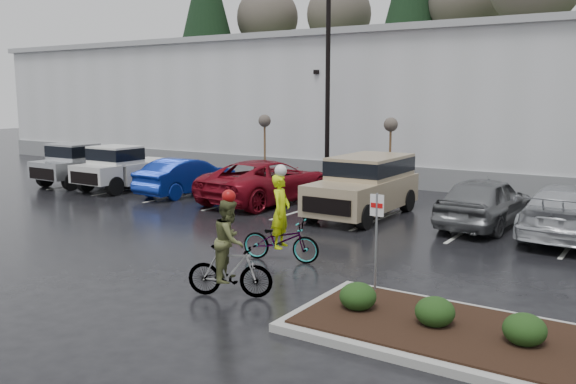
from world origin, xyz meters
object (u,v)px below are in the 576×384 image
Objects in this scene: suv_tan at (363,187)px; sapling_west at (265,124)px; lamppost at (328,58)px; car_grey at (485,201)px; cyclist_olive at (230,258)px; cyclist_hivis at (281,232)px; pickup_white at (132,167)px; pickup_silver at (90,163)px; fire_lane_sign at (376,232)px; car_blue at (187,176)px; sapling_mid at (391,129)px; car_red at (268,181)px; car_far_silver at (571,211)px.

sapling_west is at bearing 145.99° from suv_tan.
car_grey is (7.80, -3.64, -4.87)m from lamppost.
cyclist_olive reaches higher than car_grey.
car_grey is 1.95× the size of cyclist_hivis.
pickup_white is 1.09× the size of car_grey.
fire_lane_sign is at bearing -22.67° from pickup_silver.
cyclist_hivis is at bearing -82.82° from suv_tan.
cyclist_olive is (9.22, -14.35, -1.90)m from sapling_west.
lamppost is 12.48m from cyclist_hivis.
suv_tan is at bearing 12.36° from car_grey.
pickup_white is 1.12× the size of car_blue.
pickup_silver is 2.12× the size of cyclist_hivis.
sapling_mid is 13.97m from pickup_silver.
cyclist_hivis is (14.93, -6.28, -0.23)m from pickup_silver.
pickup_silver is at bearing -178.65° from pickup_white.
car_red is 11.20m from cyclist_olive.
fire_lane_sign reaches higher than pickup_white.
lamppost is 7.37m from suv_tan.
cyclist_hivis is at bearing 132.48° from car_red.
car_red is 4.37m from suv_tan.
sapling_mid reaches higher than pickup_white.
car_red is (-8.33, 8.06, -0.57)m from fire_lane_sign.
sapling_west is 14.49m from cyclist_hivis.
pickup_white is at bearing 1.35° from pickup_silver.
car_far_silver is at bearing -51.43° from cyclist_olive.
lamppost is 1.93× the size of car_grey.
fire_lane_sign reaches higher than car_far_silver.
pickup_white is 7.10m from car_red.
fire_lane_sign is 0.97× the size of cyclist_olive.
fire_lane_sign reaches higher than car_grey.
cyclist_olive reaches higher than fire_lane_sign.
sapling_west is at bearing 54.97° from pickup_white.
lamppost is at bearing -158.20° from sapling_mid.
suv_tan is at bearing -178.99° from car_blue.
sapling_west reaches higher than fire_lane_sign.
car_blue is 0.91× the size of suv_tan.
lamppost is 12.02m from car_far_silver.
car_red is (-0.53, -3.74, -4.85)m from lamppost.
fire_lane_sign is 0.42× the size of pickup_silver.
cyclist_olive is at bearing -79.27° from sapling_mid.
cyclist_hivis is (0.79, -6.23, -0.28)m from suv_tan.
car_blue is (-4.43, -4.07, -4.92)m from lamppost.
cyclist_hivis reaches higher than suv_tan.
fire_lane_sign is 0.46× the size of car_grey.
sapling_mid is at bearing 22.14° from pickup_silver.
sapling_west is 9.57m from suv_tan.
car_grey is at bearing -41.22° from sapling_mid.
cyclist_olive is at bearing -35.61° from pickup_white.
car_grey is (5.30, -4.64, -1.91)m from sapling_mid.
fire_lane_sign is at bearing -26.36° from pickup_white.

